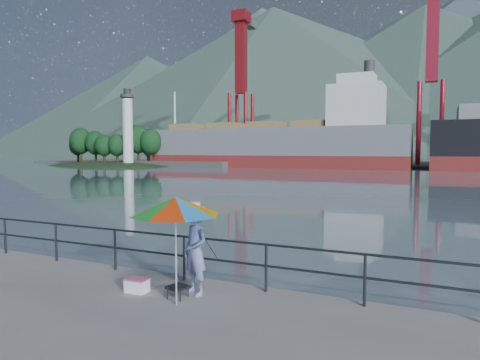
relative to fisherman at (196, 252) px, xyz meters
The scene contains 10 objects.
harbor_water 129.04m from the fisherman, 90.77° to the left, with size 500.00×280.00×0.00m, color slate.
far_dock 92.40m from the fisherman, 84.86° to the left, with size 200.00×40.00×0.40m, color #514F4C.
guardrail 1.91m from the fisherman, 157.35° to the left, with size 22.00×0.06×1.03m.
lighthouse_islet 83.29m from the fisherman, 132.90° to the left, with size 48.00×26.40×19.20m.
fisherman is the anchor object (origin of this frame).
beach_umbrella 1.25m from the fisherman, 90.26° to the right, with size 1.72×1.72×2.08m.
folding_stool 0.86m from the fisherman, 118.44° to the right, with size 0.46×0.46×0.25m.
cooler_bag 1.45m from the fisherman, 160.72° to the right, with size 0.45×0.30×0.26m, color white.
fishing_rod 1.22m from the fisherman, 102.89° to the left, with size 0.02×0.02×2.26m, color black.
bulk_carrier 71.75m from the fisherman, 108.02° to the left, with size 49.89×8.64×14.50m.
Camera 1 is at (6.15, -6.49, 2.96)m, focal length 32.00 mm.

